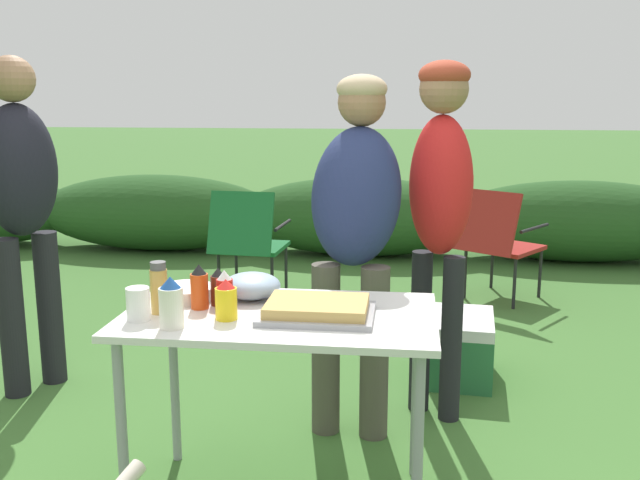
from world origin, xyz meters
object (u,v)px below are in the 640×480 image
object	(u,v)px
plate_stack	(186,293)
camp_chair_near_hedge	(248,239)
mayo_bottle	(171,304)
folding_table	(280,333)
standing_person_in_navy_coat	(21,196)
standing_person_in_gray_fleece	(440,195)
paper_cup_stack	(138,304)
food_tray	(317,309)
cooler_box	(462,347)
spice_jar	(159,288)
mixing_bowl	(251,286)
hot_sauce_bottle	(199,287)
mustard_bottle	(226,300)
standing_person_in_red_jacket	(356,215)
ketchup_bottle	(225,292)
bbq_sauce_bottle	(218,287)
camp_chair_green_behind_table	(497,239)

from	to	relation	value
plate_stack	camp_chair_near_hedge	bearing A→B (deg)	97.40
plate_stack	mayo_bottle	size ratio (longest dim) A/B	1.24
folding_table	camp_chair_near_hedge	bearing A→B (deg)	105.18
standing_person_in_navy_coat	standing_person_in_gray_fleece	bearing A→B (deg)	-63.98
standing_person_in_gray_fleece	paper_cup_stack	bearing A→B (deg)	-103.32
plate_stack	paper_cup_stack	xyz separation A→B (m)	(-0.08, -0.27, 0.03)
food_tray	cooler_box	bearing A→B (deg)	65.57
paper_cup_stack	cooler_box	bearing A→B (deg)	50.29
folding_table	standing_person_in_navy_coat	xyz separation A→B (m)	(-1.45, 0.90, 0.34)
spice_jar	standing_person_in_gray_fleece	world-z (taller)	standing_person_in_gray_fleece
mixing_bowl	hot_sauce_bottle	distance (m)	0.22
hot_sauce_bottle	mixing_bowl	bearing A→B (deg)	44.16
food_tray	cooler_box	distance (m)	1.59
folding_table	mustard_bottle	world-z (taller)	mustard_bottle
mustard_bottle	camp_chair_near_hedge	distance (m)	2.75
mixing_bowl	standing_person_in_red_jacket	distance (m)	0.67
ketchup_bottle	hot_sauce_bottle	size ratio (longest dim) A/B	0.94
mixing_bowl	mayo_bottle	bearing A→B (deg)	-116.18
spice_jar	standing_person_in_navy_coat	bearing A→B (deg)	137.31
paper_cup_stack	cooler_box	size ratio (longest dim) A/B	0.22
bbq_sauce_bottle	standing_person_in_navy_coat	distance (m)	1.49
spice_jar	mixing_bowl	bearing A→B (deg)	38.74
plate_stack	ketchup_bottle	world-z (taller)	ketchup_bottle
folding_table	ketchup_bottle	distance (m)	0.24
hot_sauce_bottle	mayo_bottle	bearing A→B (deg)	-97.29
mayo_bottle	camp_chair_green_behind_table	bearing A→B (deg)	64.92
ketchup_bottle	camp_chair_green_behind_table	size ratio (longest dim) A/B	0.18
camp_chair_green_behind_table	camp_chair_near_hedge	distance (m)	1.81
ketchup_bottle	mixing_bowl	bearing A→B (deg)	73.70
cooler_box	mayo_bottle	bearing A→B (deg)	-30.18
food_tray	plate_stack	xyz separation A→B (m)	(-0.52, 0.16, -0.00)
plate_stack	bbq_sauce_bottle	xyz separation A→B (m)	(0.14, -0.06, 0.04)
mustard_bottle	spice_jar	size ratio (longest dim) A/B	0.76
mixing_bowl	ketchup_bottle	size ratio (longest dim) A/B	1.43
mayo_bottle	camp_chair_near_hedge	size ratio (longest dim) A/B	0.21
standing_person_in_gray_fleece	camp_chair_green_behind_table	world-z (taller)	standing_person_in_gray_fleece
food_tray	bbq_sauce_bottle	size ratio (longest dim) A/B	2.81
paper_cup_stack	standing_person_in_gray_fleece	world-z (taller)	standing_person_in_gray_fleece
food_tray	ketchup_bottle	distance (m)	0.33
paper_cup_stack	cooler_box	distance (m)	1.99
spice_jar	standing_person_in_gray_fleece	bearing A→B (deg)	41.79
camp_chair_green_behind_table	cooler_box	distance (m)	1.57
bbq_sauce_bottle	standing_person_in_gray_fleece	distance (m)	1.16
paper_cup_stack	standing_person_in_red_jacket	bearing A→B (deg)	51.31
paper_cup_stack	ketchup_bottle	xyz separation A→B (m)	(0.27, 0.12, 0.02)
paper_cup_stack	mustard_bottle	bearing A→B (deg)	9.00
hot_sauce_bottle	standing_person_in_navy_coat	world-z (taller)	standing_person_in_navy_coat
ketchup_bottle	mustard_bottle	world-z (taller)	ketchup_bottle
folding_table	standing_person_in_gray_fleece	distance (m)	1.10
bbq_sauce_bottle	cooler_box	distance (m)	1.71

